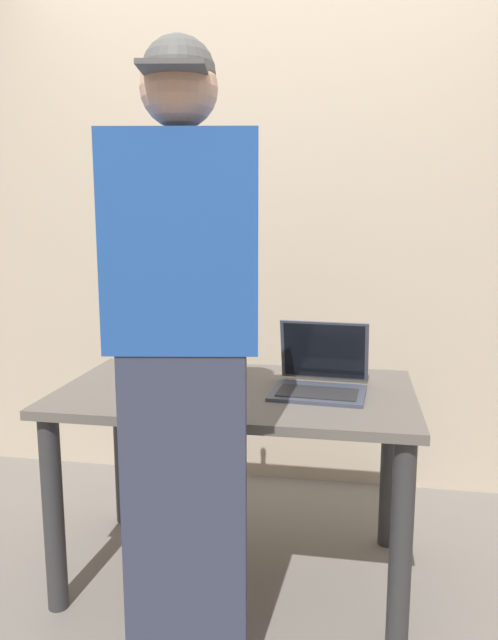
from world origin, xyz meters
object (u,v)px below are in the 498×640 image
object	(u,v)px
beer_bottle_brown	(225,347)
person_figure	(184,372)
beer_bottle_amber	(200,348)
laptop	(320,376)

from	to	relation	value
beer_bottle_brown	person_figure	distance (m)	0.71
beer_bottle_brown	beer_bottle_amber	bearing A→B (deg)	-127.19
laptop	person_figure	distance (m)	0.66
laptop	person_figure	size ratio (longest dim) A/B	0.19
beer_bottle_brown	laptop	bearing A→B (deg)	-23.04
beer_bottle_brown	beer_bottle_amber	xyz separation A→B (m)	(-0.08, -0.10, 0.02)
laptop	beer_bottle_amber	xyz separation A→B (m)	(-0.45, 0.06, 0.07)
beer_bottle_brown	person_figure	world-z (taller)	person_figure
laptop	person_figure	world-z (taller)	person_figure
person_figure	laptop	bearing A→B (deg)	58.22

